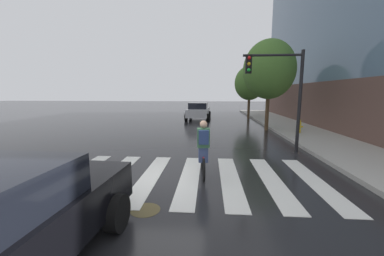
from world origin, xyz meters
name	(u,v)px	position (x,y,z in m)	size (l,w,h in m)	color
ground_plane	(163,177)	(0.00, 0.00, 0.00)	(120.00, 120.00, 0.00)	black
crosswalk_stripes	(170,177)	(0.22, 0.00, 0.01)	(8.80, 4.05, 0.01)	silver
manhole_cover	(145,210)	(0.03, -1.97, 0.00)	(0.64, 0.64, 0.01)	#473D1E
sedan_mid	(198,111)	(0.37, 14.91, 0.81)	(2.31, 4.61, 1.56)	#B7B7BC
cyclist	(203,149)	(1.20, 0.15, 0.84)	(0.38, 1.71, 1.69)	black
traffic_light_near	(280,83)	(4.30, 3.50, 2.86)	(2.47, 0.28, 4.20)	black
fire_hydrant	(299,126)	(6.62, 7.27, 0.53)	(0.33, 0.22, 0.78)	gold
street_tree_near	(269,70)	(5.17, 9.00, 3.94)	(3.28, 3.28, 5.84)	#4C3823
street_tree_mid	(250,83)	(5.15, 16.05, 3.36)	(2.80, 2.80, 4.98)	#4C3823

